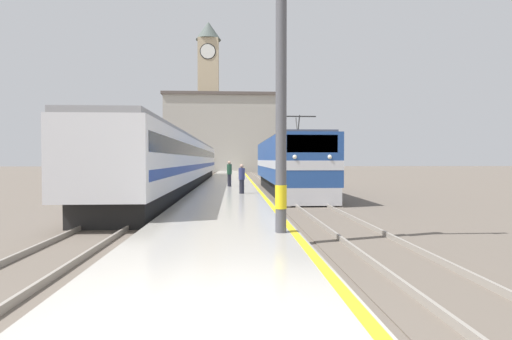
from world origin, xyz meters
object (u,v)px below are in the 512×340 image
Objects in this scene: locomotive_train at (288,165)px; catenary_mast at (284,85)px; clock_tower at (209,92)px; second_waiting_passenger at (242,178)px; passenger_train at (184,162)px; person_on_platform at (229,173)px.

catenary_mast reaches higher than locomotive_train.
locomotive_train is 54.51m from clock_tower.
clock_tower is at bearing 95.32° from second_waiting_passenger.
catenary_mast is at bearing -85.90° from second_waiting_passenger.
locomotive_train reaches higher than second_waiting_passenger.
catenary_mast is 4.68× the size of second_waiting_passenger.
locomotive_train is 0.41× the size of passenger_train.
locomotive_train is 16.35m from catenary_mast.
passenger_train is 25.65× the size of second_waiting_passenger.
locomotive_train is 4.15m from person_on_platform.
person_on_platform is at bearing 97.13° from second_waiting_passenger.
locomotive_train is at bearing 54.68° from second_waiting_passenger.
catenary_mast is at bearing -98.04° from locomotive_train.
locomotive_train is at bearing -80.89° from clock_tower.
second_waiting_passenger is at bearing 94.10° from catenary_mast.
clock_tower is (-4.53, 50.69, 14.00)m from person_on_platform.
passenger_train is at bearing 141.44° from locomotive_train.
passenger_train reaches higher than second_waiting_passenger.
passenger_train is 5.48× the size of catenary_mast.
catenary_mast is at bearing -76.61° from passenger_train.
passenger_train is 22.74m from catenary_mast.
second_waiting_passenger is (-0.84, 11.67, -2.87)m from catenary_mast.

